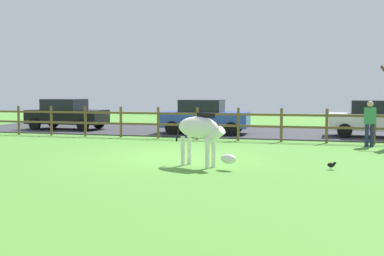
{
  "coord_description": "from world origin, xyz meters",
  "views": [
    {
      "loc": [
        4.08,
        -13.22,
        1.93
      ],
      "look_at": [
        0.2,
        0.76,
        0.81
      ],
      "focal_mm": 42.89,
      "sensor_mm": 36.0,
      "label": 1
    }
  ],
  "objects_px": {
    "zebra": "(201,131)",
    "parked_car_white": "(377,118)",
    "visitor_near_fence": "(370,122)",
    "parked_car_black": "(67,114)",
    "parked_car_blue": "(204,116)",
    "crow_on_grass": "(332,165)"
  },
  "relations": [
    {
      "from": "crow_on_grass",
      "to": "parked_car_black",
      "type": "height_order",
      "value": "parked_car_black"
    },
    {
      "from": "parked_car_black",
      "to": "visitor_near_fence",
      "type": "xyz_separation_m",
      "value": [
        14.28,
        -3.59,
        0.06
      ]
    },
    {
      "from": "crow_on_grass",
      "to": "visitor_near_fence",
      "type": "xyz_separation_m",
      "value": [
        1.42,
        5.46,
        0.78
      ]
    },
    {
      "from": "crow_on_grass",
      "to": "visitor_near_fence",
      "type": "distance_m",
      "value": 5.7
    },
    {
      "from": "zebra",
      "to": "parked_car_white",
      "type": "height_order",
      "value": "parked_car_white"
    },
    {
      "from": "parked_car_white",
      "to": "visitor_near_fence",
      "type": "distance_m",
      "value": 3.49
    },
    {
      "from": "parked_car_blue",
      "to": "zebra",
      "type": "bearing_deg",
      "value": -76.62
    },
    {
      "from": "crow_on_grass",
      "to": "parked_car_white",
      "type": "bearing_deg",
      "value": 76.99
    },
    {
      "from": "zebra",
      "to": "parked_car_white",
      "type": "bearing_deg",
      "value": 60.16
    },
    {
      "from": "parked_car_blue",
      "to": "visitor_near_fence",
      "type": "relative_size",
      "value": 2.47
    },
    {
      "from": "parked_car_black",
      "to": "parked_car_white",
      "type": "relative_size",
      "value": 0.99
    },
    {
      "from": "crow_on_grass",
      "to": "parked_car_blue",
      "type": "xyz_separation_m",
      "value": [
        -5.42,
        8.56,
        0.72
      ]
    },
    {
      "from": "zebra",
      "to": "parked_car_black",
      "type": "distance_m",
      "value": 13.47
    },
    {
      "from": "parked_car_blue",
      "to": "crow_on_grass",
      "type": "bearing_deg",
      "value": -57.63
    },
    {
      "from": "crow_on_grass",
      "to": "parked_car_black",
      "type": "relative_size",
      "value": 0.05
    },
    {
      "from": "zebra",
      "to": "visitor_near_fence",
      "type": "distance_m",
      "value": 7.54
    },
    {
      "from": "zebra",
      "to": "crow_on_grass",
      "type": "xyz_separation_m",
      "value": [
        3.29,
        0.42,
        -0.8
      ]
    },
    {
      "from": "zebra",
      "to": "parked_car_blue",
      "type": "relative_size",
      "value": 0.45
    },
    {
      "from": "crow_on_grass",
      "to": "zebra",
      "type": "bearing_deg",
      "value": -172.71
    },
    {
      "from": "crow_on_grass",
      "to": "parked_car_blue",
      "type": "distance_m",
      "value": 10.16
    },
    {
      "from": "zebra",
      "to": "parked_car_white",
      "type": "xyz_separation_m",
      "value": [
        5.34,
        9.31,
        -0.08
      ]
    },
    {
      "from": "crow_on_grass",
      "to": "parked_car_blue",
      "type": "bearing_deg",
      "value": 122.37
    }
  ]
}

